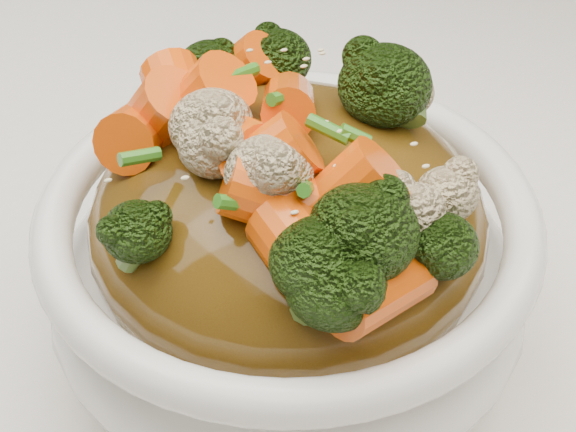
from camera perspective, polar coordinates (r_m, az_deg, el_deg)
name	(u,v)px	position (r m, az deg, el deg)	size (l,w,h in m)	color
tablecloth	(317,336)	(0.44, 1.89, -7.79)	(1.20, 0.80, 0.04)	white
bowl	(288,270)	(0.38, 0.00, -3.51)	(0.21, 0.21, 0.08)	white
sauce_base	(288,221)	(0.37, 0.00, -0.34)	(0.17, 0.17, 0.09)	#4F340D
carrots	(288,100)	(0.33, 0.00, 7.51)	(0.17, 0.17, 0.05)	#F25407
broccoli	(288,102)	(0.33, 0.00, 7.37)	(0.17, 0.17, 0.04)	black
cauliflower	(288,107)	(0.33, 0.00, 7.09)	(0.17, 0.17, 0.03)	#CFBB8D
scallions	(288,98)	(0.33, 0.00, 7.65)	(0.12, 0.12, 0.02)	#2E741A
sesame_seeds	(288,98)	(0.33, 0.00, 7.65)	(0.15, 0.15, 0.01)	beige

